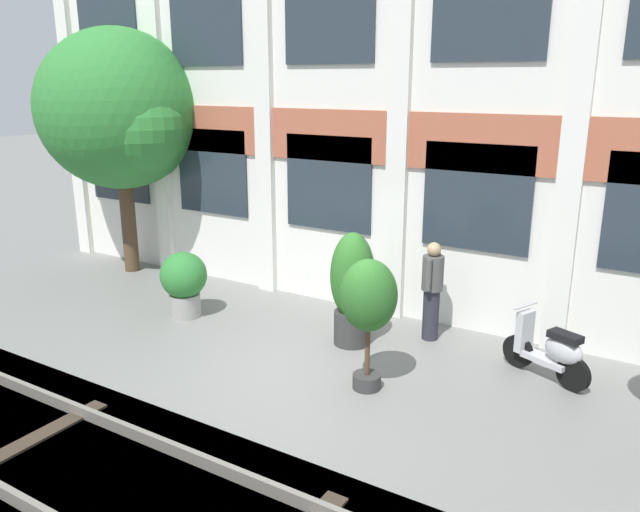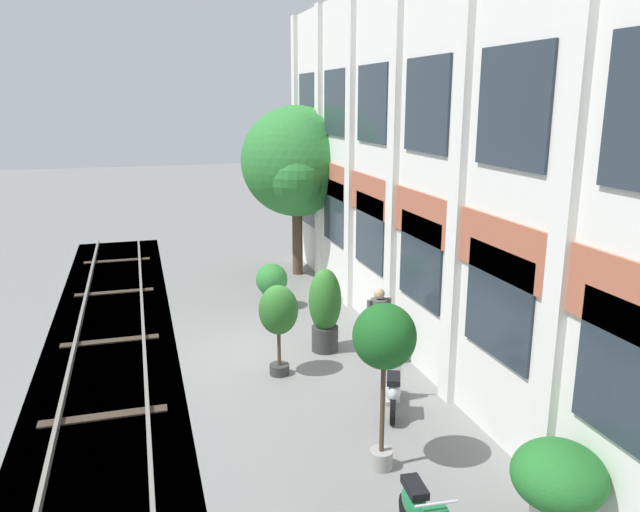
{
  "view_description": "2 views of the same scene",
  "coord_description": "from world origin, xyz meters",
  "px_view_note": "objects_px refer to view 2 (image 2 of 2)",
  "views": [
    {
      "loc": [
        4.34,
        -6.79,
        4.04
      ],
      "look_at": [
        -0.47,
        1.05,
        1.44
      ],
      "focal_mm": 35.0,
      "sensor_mm": 36.0,
      "label": 1
    },
    {
      "loc": [
        11.95,
        -2.35,
        5.27
      ],
      "look_at": [
        -0.98,
        1.46,
        1.85
      ],
      "focal_mm": 35.0,
      "sensor_mm": 36.0,
      "label": 2
    }
  ],
  "objects_px": {
    "potted_plant_fluted_column": "(558,482)",
    "resident_by_doorway": "(379,324)",
    "potted_plant_glazed_jar": "(272,283)",
    "scooter_second_parked": "(393,389)",
    "potted_plant_terracotta_small": "(384,342)",
    "potted_plant_stone_basin": "(325,308)",
    "potted_plant_tall_urn": "(278,313)",
    "broadleaf_tree": "(297,164)"
  },
  "relations": [
    {
      "from": "potted_plant_terracotta_small",
      "to": "potted_plant_glazed_jar",
      "type": "height_order",
      "value": "potted_plant_terracotta_small"
    },
    {
      "from": "potted_plant_stone_basin",
      "to": "potted_plant_tall_urn",
      "type": "bearing_deg",
      "value": -53.42
    },
    {
      "from": "potted_plant_tall_urn",
      "to": "potted_plant_glazed_jar",
      "type": "distance_m",
      "value": 4.09
    },
    {
      "from": "broadleaf_tree",
      "to": "potted_plant_stone_basin",
      "type": "distance_m",
      "value": 6.56
    },
    {
      "from": "potted_plant_tall_urn",
      "to": "potted_plant_fluted_column",
      "type": "xyz_separation_m",
      "value": [
        5.53,
        2.22,
        -0.51
      ]
    },
    {
      "from": "broadleaf_tree",
      "to": "potted_plant_stone_basin",
      "type": "bearing_deg",
      "value": -8.92
    },
    {
      "from": "broadleaf_tree",
      "to": "resident_by_doorway",
      "type": "height_order",
      "value": "broadleaf_tree"
    },
    {
      "from": "potted_plant_tall_urn",
      "to": "scooter_second_parked",
      "type": "xyz_separation_m",
      "value": [
        2.04,
        1.54,
        -0.83
      ]
    },
    {
      "from": "potted_plant_glazed_jar",
      "to": "scooter_second_parked",
      "type": "distance_m",
      "value": 6.09
    },
    {
      "from": "potted_plant_terracotta_small",
      "to": "potted_plant_stone_basin",
      "type": "bearing_deg",
      "value": 173.77
    },
    {
      "from": "broadleaf_tree",
      "to": "potted_plant_glazed_jar",
      "type": "height_order",
      "value": "broadleaf_tree"
    },
    {
      "from": "potted_plant_tall_urn",
      "to": "potted_plant_glazed_jar",
      "type": "bearing_deg",
      "value": 169.86
    },
    {
      "from": "potted_plant_stone_basin",
      "to": "scooter_second_parked",
      "type": "height_order",
      "value": "potted_plant_stone_basin"
    },
    {
      "from": "scooter_second_parked",
      "to": "potted_plant_tall_urn",
      "type": "bearing_deg",
      "value": 60.39
    },
    {
      "from": "potted_plant_terracotta_small",
      "to": "potted_plant_glazed_jar",
      "type": "relative_size",
      "value": 2.16
    },
    {
      "from": "potted_plant_tall_urn",
      "to": "resident_by_doorway",
      "type": "distance_m",
      "value": 2.08
    },
    {
      "from": "potted_plant_stone_basin",
      "to": "resident_by_doorway",
      "type": "xyz_separation_m",
      "value": [
        0.99,
        0.83,
        -0.09
      ]
    },
    {
      "from": "potted_plant_fluted_column",
      "to": "potted_plant_tall_urn",
      "type": "bearing_deg",
      "value": -158.16
    },
    {
      "from": "potted_plant_tall_urn",
      "to": "resident_by_doorway",
      "type": "bearing_deg",
      "value": 87.41
    },
    {
      "from": "broadleaf_tree",
      "to": "potted_plant_glazed_jar",
      "type": "bearing_deg",
      "value": -26.11
    },
    {
      "from": "potted_plant_stone_basin",
      "to": "potted_plant_terracotta_small",
      "type": "relative_size",
      "value": 0.72
    },
    {
      "from": "potted_plant_glazed_jar",
      "to": "resident_by_doorway",
      "type": "relative_size",
      "value": 0.73
    },
    {
      "from": "potted_plant_stone_basin",
      "to": "resident_by_doorway",
      "type": "distance_m",
      "value": 1.29
    },
    {
      "from": "potted_plant_fluted_column",
      "to": "potted_plant_terracotta_small",
      "type": "bearing_deg",
      "value": -142.93
    },
    {
      "from": "potted_plant_terracotta_small",
      "to": "resident_by_doorway",
      "type": "relative_size",
      "value": 1.57
    },
    {
      "from": "potted_plant_terracotta_small",
      "to": "resident_by_doorway",
      "type": "bearing_deg",
      "value": 159.19
    },
    {
      "from": "potted_plant_fluted_column",
      "to": "resident_by_doorway",
      "type": "xyz_separation_m",
      "value": [
        -5.43,
        -0.18,
        0.1
      ]
    },
    {
      "from": "potted_plant_stone_basin",
      "to": "resident_by_doorway",
      "type": "relative_size",
      "value": 1.13
    },
    {
      "from": "resident_by_doorway",
      "to": "potted_plant_tall_urn",
      "type": "bearing_deg",
      "value": 83.6
    },
    {
      "from": "potted_plant_terracotta_small",
      "to": "scooter_second_parked",
      "type": "xyz_separation_m",
      "value": [
        -1.51,
        0.82,
        -1.53
      ]
    },
    {
      "from": "potted_plant_stone_basin",
      "to": "potted_plant_glazed_jar",
      "type": "relative_size",
      "value": 1.55
    },
    {
      "from": "potted_plant_stone_basin",
      "to": "potted_plant_glazed_jar",
      "type": "xyz_separation_m",
      "value": [
        -3.09,
        -0.49,
        -0.29
      ]
    },
    {
      "from": "potted_plant_terracotta_small",
      "to": "potted_plant_fluted_column",
      "type": "relative_size",
      "value": 2.01
    },
    {
      "from": "broadleaf_tree",
      "to": "scooter_second_parked",
      "type": "distance_m",
      "value": 9.45
    },
    {
      "from": "potted_plant_stone_basin",
      "to": "scooter_second_parked",
      "type": "relative_size",
      "value": 1.39
    },
    {
      "from": "potted_plant_glazed_jar",
      "to": "scooter_second_parked",
      "type": "height_order",
      "value": "potted_plant_glazed_jar"
    },
    {
      "from": "potted_plant_stone_basin",
      "to": "scooter_second_parked",
      "type": "bearing_deg",
      "value": 6.5
    },
    {
      "from": "potted_plant_stone_basin",
      "to": "potted_plant_terracotta_small",
      "type": "height_order",
      "value": "potted_plant_terracotta_small"
    },
    {
      "from": "broadleaf_tree",
      "to": "resident_by_doorway",
      "type": "distance_m",
      "value": 7.45
    },
    {
      "from": "potted_plant_glazed_jar",
      "to": "scooter_second_parked",
      "type": "xyz_separation_m",
      "value": [
        6.02,
        0.83,
        -0.22
      ]
    },
    {
      "from": "potted_plant_tall_urn",
      "to": "potted_plant_glazed_jar",
      "type": "relative_size",
      "value": 1.56
    },
    {
      "from": "potted_plant_stone_basin",
      "to": "potted_plant_glazed_jar",
      "type": "bearing_deg",
      "value": -170.91
    }
  ]
}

